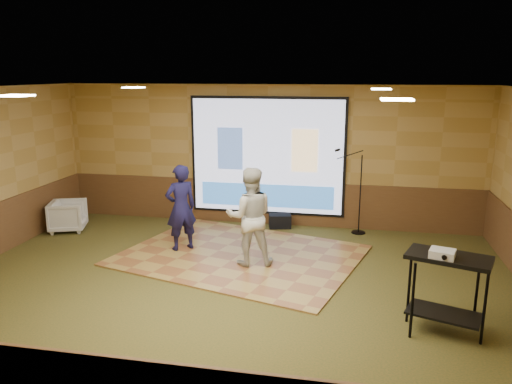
% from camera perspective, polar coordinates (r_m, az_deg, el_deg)
% --- Properties ---
extents(ground, '(9.00, 9.00, 0.00)m').
position_cam_1_polar(ground, '(7.81, -3.16, -11.01)').
color(ground, '#303A1A').
rests_on(ground, ground).
extents(room_shell, '(9.04, 7.04, 3.02)m').
position_cam_1_polar(room_shell, '(7.20, -3.38, 4.34)').
color(room_shell, '#A88646').
rests_on(room_shell, ground).
extents(wainscot_back, '(9.00, 0.04, 0.95)m').
position_cam_1_polar(wainscot_back, '(10.87, 1.28, -1.21)').
color(wainscot_back, '#54341C').
rests_on(wainscot_back, ground).
extents(projector_screen, '(3.32, 0.06, 2.52)m').
position_cam_1_polar(projector_screen, '(10.62, 1.27, 3.95)').
color(projector_screen, black).
rests_on(projector_screen, room_shell).
extents(downlight_nw, '(0.32, 0.32, 0.02)m').
position_cam_1_polar(downlight_nw, '(9.55, -13.83, 11.52)').
color(downlight_nw, '#FFE9BF').
rests_on(downlight_nw, room_shell).
extents(downlight_ne, '(0.32, 0.32, 0.02)m').
position_cam_1_polar(downlight_ne, '(8.70, 14.12, 11.35)').
color(downlight_ne, '#FFE9BF').
rests_on(downlight_ne, room_shell).
extents(downlight_sw, '(0.32, 0.32, 0.02)m').
position_cam_1_polar(downlight_sw, '(6.70, -25.79, 9.89)').
color(downlight_sw, '#FFE9BF').
rests_on(downlight_sw, room_shell).
extents(downlight_se, '(0.32, 0.32, 0.02)m').
position_cam_1_polar(downlight_se, '(5.41, 15.80, 10.15)').
color(downlight_se, '#FFE9BF').
rests_on(downlight_se, room_shell).
extents(dance_floor, '(4.73, 4.06, 0.03)m').
position_cam_1_polar(dance_floor, '(9.11, -1.82, -7.23)').
color(dance_floor, olive).
rests_on(dance_floor, ground).
extents(player_left, '(0.69, 0.67, 1.60)m').
position_cam_1_polar(player_left, '(9.24, -8.58, -1.77)').
color(player_left, '#15133C').
rests_on(player_left, dance_floor).
extents(player_right, '(0.95, 0.82, 1.68)m').
position_cam_1_polar(player_right, '(8.42, -0.70, -2.82)').
color(player_right, beige).
rests_on(player_right, dance_floor).
extents(av_table, '(0.99, 0.52, 1.04)m').
position_cam_1_polar(av_table, '(6.74, 20.99, -9.16)').
color(av_table, black).
rests_on(av_table, ground).
extents(projector, '(0.35, 0.32, 0.10)m').
position_cam_1_polar(projector, '(6.52, 20.52, -6.61)').
color(projector, silver).
rests_on(projector, av_table).
extents(mic_stand, '(0.69, 0.28, 1.76)m').
position_cam_1_polar(mic_stand, '(10.43, 11.43, -2.02)').
color(mic_stand, black).
rests_on(mic_stand, ground).
extents(banquet_chair, '(0.89, 0.87, 0.64)m').
position_cam_1_polar(banquet_chair, '(11.14, -20.68, -2.56)').
color(banquet_chair, gray).
rests_on(banquet_chair, ground).
extents(duffel_bag, '(0.52, 0.40, 0.29)m').
position_cam_1_polar(duffel_bag, '(10.70, 2.75, -3.32)').
color(duffel_bag, black).
rests_on(duffel_bag, ground).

